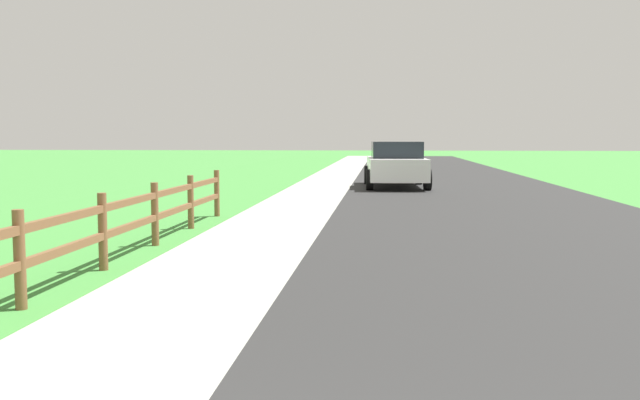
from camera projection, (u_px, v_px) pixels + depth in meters
The scene contains 6 objects.
ground_plane at pixel (354, 181), 26.27m from camera, with size 120.00×120.00×0.00m, color #418A3A.
road_asphalt at pixel (444, 178), 27.94m from camera, with size 7.00×66.00×0.01m, color #2A2A2A.
curb_concrete at pixel (282, 177), 28.52m from camera, with size 6.00×66.00×0.01m, color #A8A99D.
grass_verge at pixel (246, 177), 28.65m from camera, with size 5.00×66.00×0.00m, color #418A3A.
rail_fence at pixel (66, 237), 7.60m from camera, with size 0.11×13.95×0.96m.
parked_suv_white at pixel (396, 165), 22.99m from camera, with size 2.16×4.53×1.49m.
Camera 1 is at (1.08, -1.23, 1.64)m, focal length 39.40 mm.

